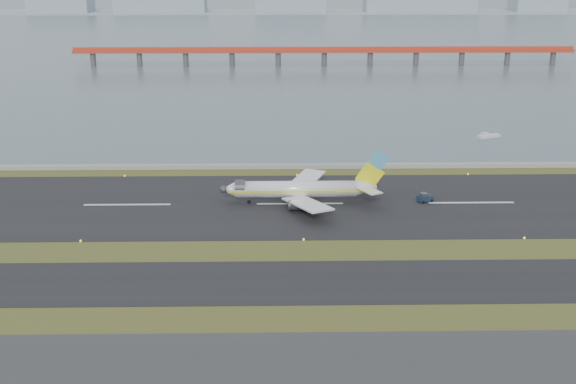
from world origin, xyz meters
The scene contains 10 objects.
ground centered at (0.00, 0.00, 0.00)m, with size 1000.00×1000.00×0.00m, color #394719.
taxiway_strip centered at (0.00, -12.00, 0.05)m, with size 1000.00×18.00×0.10m, color black.
runway_strip centered at (0.00, 30.00, 0.05)m, with size 1000.00×45.00×0.10m, color black.
seawall centered at (0.00, 60.00, 0.50)m, with size 1000.00×2.50×1.00m, color gray.
bay_water centered at (0.00, 460.00, 0.00)m, with size 1400.00×800.00×1.30m, color #4B5F6B.
red_pier centered at (20.00, 250.00, 7.28)m, with size 260.00×5.00×10.20m.
far_shoreline centered at (13.62, 620.00, 6.07)m, with size 1400.00×80.00×60.50m.
airliner centered at (0.66, 30.55, 3.46)m, with size 38.52×32.89×12.80m.
pushback_tug centered at (29.29, 30.94, 1.09)m, with size 4.02×3.27×2.25m.
workboat_near centered at (61.74, 92.91, 0.57)m, with size 7.76×4.90×1.80m.
Camera 1 is at (-5.56, -128.05, 55.06)m, focal length 45.00 mm.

